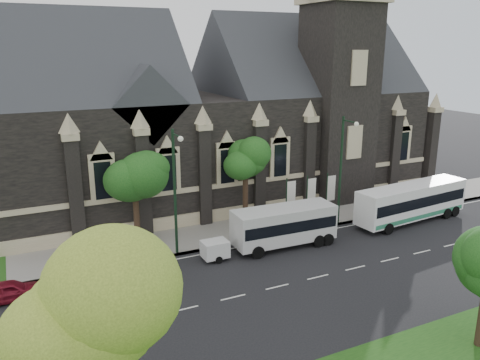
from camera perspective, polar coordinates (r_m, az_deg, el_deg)
ground at (r=30.35m, az=4.44°, el=-12.51°), size 160.00×160.00×0.00m
sidewalk at (r=38.05m, az=-2.77°, el=-6.37°), size 80.00×5.00×0.15m
museum at (r=46.27m, az=-1.56°, el=7.95°), size 40.00×17.70×29.90m
tree_park_near at (r=16.40m, az=-16.41°, el=-13.61°), size 4.42×4.42×8.56m
tree_walk_right at (r=38.69m, az=0.80°, el=2.92°), size 4.08×4.08×7.80m
tree_walk_left at (r=35.70m, az=-12.25°, el=1.36°), size 3.91×3.91×7.64m
street_lamp_near at (r=39.41m, az=12.05°, el=1.76°), size 0.36×1.88×9.00m
street_lamp_mid at (r=32.96m, az=-7.65°, el=-0.71°), size 0.36×1.88×9.00m
banner_flag_left at (r=39.58m, az=5.88°, el=-2.01°), size 0.90×0.10×4.00m
banner_flag_center at (r=40.63m, az=8.29°, el=-1.64°), size 0.90×0.10×4.00m
banner_flag_right at (r=41.74m, az=10.57°, el=-1.27°), size 0.90×0.10×4.00m
tour_coach at (r=42.78m, az=19.69°, el=-2.42°), size 11.09×3.35×3.19m
shuttle_bus at (r=35.49m, az=5.27°, el=-5.23°), size 7.77×2.91×2.97m
box_trailer at (r=33.52m, az=-2.98°, el=-8.19°), size 2.57×1.51×1.37m
sedan at (r=31.54m, az=-17.33°, el=-10.61°), size 4.57×2.12×1.45m
car_far_red at (r=31.47m, az=-25.63°, el=-11.77°), size 3.65×1.49×1.24m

